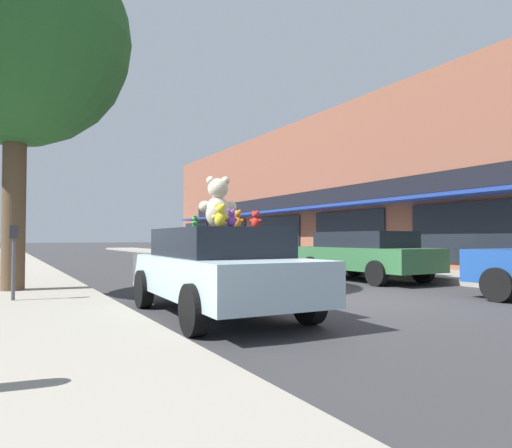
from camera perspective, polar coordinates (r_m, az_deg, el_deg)
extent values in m
plane|color=#333335|center=(9.19, 11.78, -9.35)|extent=(260.00, 260.00, 0.00)
cube|color=gray|center=(6.96, -27.39, -10.95)|extent=(2.92, 90.00, 0.17)
cube|color=brown|center=(27.09, 18.28, 3.35)|extent=(13.57, 34.83, 7.20)
cube|color=navy|center=(22.15, 5.39, 1.81)|extent=(1.13, 29.26, 0.12)
cube|color=black|center=(22.49, 6.47, 3.16)|extent=(0.08, 27.86, 0.70)
cube|color=black|center=(16.19, 24.91, -0.97)|extent=(0.06, 4.41, 2.00)
cube|color=black|center=(20.13, 11.36, -1.23)|extent=(0.06, 4.41, 2.00)
cube|color=black|center=(24.82, 2.57, -1.37)|extent=(0.06, 4.41, 2.00)
cube|color=black|center=(29.90, -3.34, -1.44)|extent=(0.06, 4.41, 2.00)
cube|color=black|center=(35.20, -7.50, -1.48)|extent=(0.06, 4.41, 2.00)
cube|color=#ADC6D1|center=(7.26, -4.82, -6.43)|extent=(1.90, 4.26, 0.60)
cube|color=black|center=(7.24, -4.81, -2.31)|extent=(1.62, 2.37, 0.45)
cylinder|color=black|center=(8.27, -13.87, -7.89)|extent=(0.22, 0.66, 0.66)
cylinder|color=black|center=(8.82, -2.90, -7.56)|extent=(0.22, 0.66, 0.66)
cylinder|color=black|center=(5.79, -7.79, -10.58)|extent=(0.22, 0.66, 0.66)
cylinder|color=black|center=(6.55, 6.65, -9.55)|extent=(0.22, 0.66, 0.66)
ellipsoid|color=beige|center=(7.39, -4.78, 1.46)|extent=(0.49, 0.46, 0.52)
sphere|color=beige|center=(7.42, -4.78, 4.43)|extent=(0.42, 0.42, 0.33)
sphere|color=beige|center=(7.45, -3.86, 5.41)|extent=(0.18, 0.18, 0.14)
sphere|color=beige|center=(7.43, -5.69, 5.43)|extent=(0.18, 0.18, 0.14)
sphere|color=white|center=(7.56, -4.86, 4.16)|extent=(0.16, 0.16, 0.13)
sphere|color=beige|center=(7.45, -3.18, 2.13)|extent=(0.25, 0.25, 0.19)
sphere|color=beige|center=(7.41, -6.42, 2.16)|extent=(0.25, 0.25, 0.19)
ellipsoid|color=orange|center=(7.03, -2.36, 0.20)|extent=(0.18, 0.18, 0.18)
sphere|color=orange|center=(7.04, -2.36, 1.26)|extent=(0.16, 0.16, 0.11)
sphere|color=orange|center=(7.03, -2.05, 1.62)|extent=(0.07, 0.07, 0.05)
sphere|color=orange|center=(7.05, -2.68, 1.61)|extent=(0.07, 0.07, 0.05)
sphere|color=#FFBA41|center=(7.08, -2.26, 1.18)|extent=(0.06, 0.06, 0.04)
sphere|color=orange|center=(7.02, -1.79, 0.45)|extent=(0.09, 0.09, 0.06)
sphere|color=orange|center=(7.06, -2.90, 0.44)|extent=(0.09, 0.09, 0.06)
ellipsoid|color=purple|center=(6.43, -3.09, 0.32)|extent=(0.13, 0.11, 0.16)
sphere|color=purple|center=(6.44, -3.09, 1.37)|extent=(0.10, 0.10, 0.10)
sphere|color=purple|center=(6.46, -2.80, 1.71)|extent=(0.04, 0.04, 0.04)
sphere|color=purple|center=(6.42, -3.38, 1.73)|extent=(0.04, 0.04, 0.04)
sphere|color=#BA67ED|center=(6.48, -3.27, 1.30)|extent=(0.04, 0.04, 0.04)
sphere|color=purple|center=(6.47, -2.63, 0.55)|extent=(0.06, 0.06, 0.06)
sphere|color=purple|center=(6.41, -3.64, 0.58)|extent=(0.06, 0.06, 0.06)
ellipsoid|color=red|center=(7.02, -0.07, 0.17)|extent=(0.17, 0.17, 0.17)
sphere|color=red|center=(7.02, -0.07, 1.17)|extent=(0.15, 0.15, 0.11)
sphere|color=red|center=(7.01, 0.23, 1.52)|extent=(0.06, 0.06, 0.04)
sphere|color=red|center=(7.04, -0.36, 1.50)|extent=(0.06, 0.06, 0.04)
sphere|color=#FF4741|center=(7.07, 0.05, 1.10)|extent=(0.06, 0.06, 0.04)
sphere|color=red|center=(7.01, 0.48, 0.41)|extent=(0.09, 0.09, 0.06)
sphere|color=red|center=(7.05, -0.56, 0.40)|extent=(0.09, 0.09, 0.06)
ellipsoid|color=green|center=(7.70, -7.63, -0.08)|extent=(0.14, 0.14, 0.14)
sphere|color=green|center=(7.70, -7.62, 0.71)|extent=(0.13, 0.13, 0.09)
sphere|color=green|center=(7.74, -7.54, 0.96)|extent=(0.05, 0.05, 0.04)
sphere|color=green|center=(7.67, -7.70, 0.98)|extent=(0.05, 0.05, 0.04)
sphere|color=#5ADA6D|center=(7.72, -7.89, 0.66)|extent=(0.05, 0.05, 0.03)
sphere|color=green|center=(7.76, -7.54, 0.09)|extent=(0.07, 0.07, 0.05)
sphere|color=green|center=(7.65, -7.82, 0.12)|extent=(0.07, 0.07, 0.05)
ellipsoid|color=yellow|center=(6.36, -4.52, 0.53)|extent=(0.20, 0.19, 0.20)
sphere|color=yellow|center=(6.37, -4.52, 1.87)|extent=(0.17, 0.17, 0.13)
sphere|color=yellow|center=(6.37, -4.11, 2.32)|extent=(0.07, 0.07, 0.05)
sphere|color=yellow|center=(6.37, -4.93, 2.32)|extent=(0.07, 0.07, 0.05)
sphere|color=#FFFF4D|center=(6.42, -4.51, 1.77)|extent=(0.07, 0.07, 0.05)
sphere|color=yellow|center=(6.37, -3.79, 0.85)|extent=(0.10, 0.10, 0.07)
sphere|color=yellow|center=(6.37, -5.25, 0.85)|extent=(0.10, 0.10, 0.07)
cylinder|color=black|center=(9.88, 27.99, -6.73)|extent=(0.20, 0.66, 0.66)
cube|color=#336B3D|center=(13.56, 13.34, -4.18)|extent=(1.73, 4.44, 0.62)
cube|color=black|center=(13.55, 13.32, -1.90)|extent=(1.53, 2.80, 0.45)
cylinder|color=black|center=(14.10, 6.98, -5.39)|extent=(0.20, 0.66, 0.66)
cylinder|color=black|center=(15.16, 12.17, -5.11)|extent=(0.20, 0.66, 0.66)
cylinder|color=black|center=(12.00, 14.84, -5.97)|extent=(0.20, 0.66, 0.66)
cylinder|color=black|center=(13.24, 20.14, -5.52)|extent=(0.20, 0.66, 0.66)
cube|color=silver|center=(20.41, -2.64, -3.33)|extent=(1.85, 4.42, 0.68)
cube|color=black|center=(20.40, -2.64, -1.62)|extent=(1.63, 2.27, 0.54)
cylinder|color=black|center=(21.28, -6.50, -4.17)|extent=(0.20, 0.66, 0.66)
cylinder|color=black|center=(22.05, -2.14, -4.10)|extent=(0.20, 0.66, 0.66)
cylinder|color=black|center=(18.79, -3.23, -4.50)|extent=(0.20, 0.66, 0.66)
cylinder|color=black|center=(19.66, 1.53, -4.38)|extent=(0.20, 0.66, 0.66)
cylinder|color=brown|center=(10.49, -28.02, 1.69)|extent=(0.45, 0.45, 3.29)
sphere|color=#286028|center=(11.28, -27.73, 20.23)|extent=(4.58, 4.58, 4.58)
cylinder|color=#4C4C51|center=(8.76, -28.06, -5.00)|extent=(0.06, 0.06, 1.05)
cube|color=#2D2D33|center=(8.75, -28.00, -0.85)|extent=(0.14, 0.10, 0.22)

